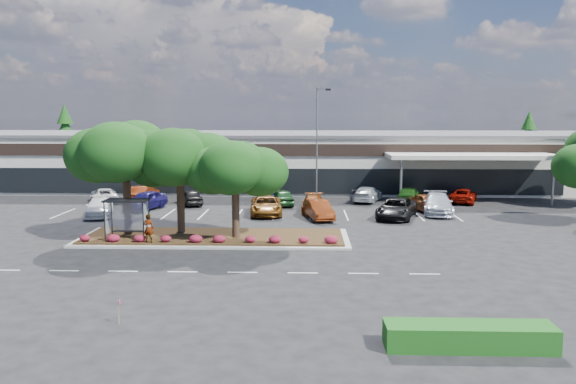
{
  "coord_description": "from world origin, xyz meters",
  "views": [
    {
      "loc": [
        4.18,
        -32.79,
        8.25
      ],
      "look_at": [
        2.81,
        8.58,
        2.6
      ],
      "focal_mm": 35.0,
      "sensor_mm": 36.0,
      "label": 1
    }
  ],
  "objects_px": {
    "survey_stake": "(119,309)",
    "car_0": "(99,207)",
    "car_1": "(145,200)",
    "light_pole": "(318,155)"
  },
  "relations": [
    {
      "from": "survey_stake",
      "to": "car_1",
      "type": "xyz_separation_m",
      "value": [
        -6.8,
        27.33,
        0.17
      ]
    },
    {
      "from": "survey_stake",
      "to": "light_pole",
      "type": "bearing_deg",
      "value": 73.46
    },
    {
      "from": "light_pole",
      "to": "car_0",
      "type": "bearing_deg",
      "value": -166.73
    },
    {
      "from": "survey_stake",
      "to": "car_0",
      "type": "height_order",
      "value": "car_0"
    },
    {
      "from": "survey_stake",
      "to": "car_1",
      "type": "height_order",
      "value": "car_1"
    },
    {
      "from": "car_0",
      "to": "car_1",
      "type": "height_order",
      "value": "car_1"
    },
    {
      "from": "survey_stake",
      "to": "car_1",
      "type": "relative_size",
      "value": 0.21
    },
    {
      "from": "car_0",
      "to": "car_1",
      "type": "distance_m",
      "value": 4.36
    },
    {
      "from": "light_pole",
      "to": "car_0",
      "type": "relative_size",
      "value": 2.11
    },
    {
      "from": "car_1",
      "to": "survey_stake",
      "type": "bearing_deg",
      "value": -56.99
    }
  ]
}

